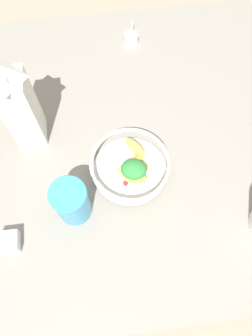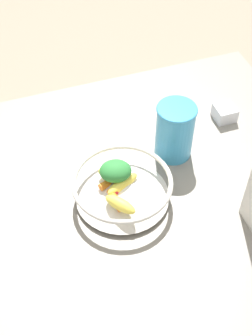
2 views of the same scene
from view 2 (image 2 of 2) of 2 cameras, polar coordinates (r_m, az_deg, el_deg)
The scene contains 5 objects.
ground_plane at distance 0.98m, azimuth 1.08°, elevation -9.54°, with size 6.00×6.00×0.00m, color gray.
countertop at distance 0.96m, azimuth 1.10°, elevation -8.94°, with size 0.99×0.99×0.04m.
fruit_bowl at distance 0.97m, azimuth -0.55°, elevation -2.31°, with size 0.21×0.21×0.08m.
drinking_cup at distance 1.04m, azimuth 5.97°, elevation 4.60°, with size 0.09×0.09×0.14m.
spice_jar at distance 1.19m, azimuth 11.92°, elevation 6.53°, with size 0.05×0.05×0.04m.
Camera 2 is at (0.18, 0.48, 0.83)m, focal length 50.00 mm.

